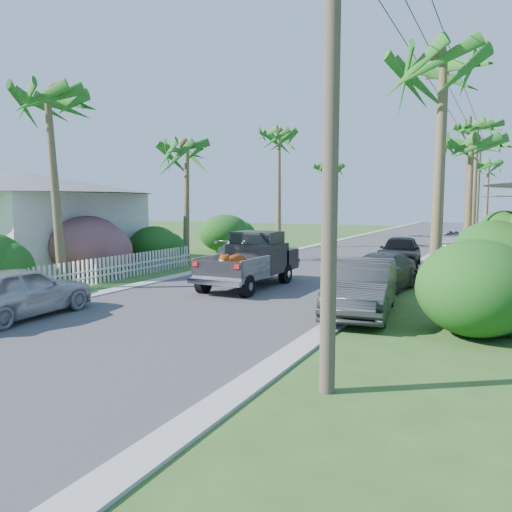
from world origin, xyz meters
The scene contains 32 objects.
ground centered at (0.00, 0.00, 0.00)m, with size 120.00×120.00×0.00m, color #34511E.
road centered at (0.00, 25.00, 0.01)m, with size 8.00×100.00×0.02m, color #38383A.
curb_left centered at (-4.30, 25.00, 0.03)m, with size 0.60×100.00×0.06m, color #A5A39E.
curb_right centered at (4.30, 25.00, 0.03)m, with size 0.60×100.00×0.06m, color #A5A39E.
pickup_truck centered at (-0.33, 6.99, 1.01)m, with size 1.98×5.12×2.06m.
parked_car_rn centered at (4.60, 3.99, 0.77)m, with size 1.62×4.65×1.53m, color #292C2D.
parked_car_rm centered at (4.22, 7.83, 0.66)m, with size 1.86×4.58×1.33m, color #292B2E.
parked_car_rf centered at (3.60, 15.05, 0.77)m, with size 1.82×4.51×1.54m, color black.
parked_car_rd centered at (5.00, 27.63, 0.61)m, with size 2.03×4.40×1.22m, color silver.
parked_car_ln centered at (-3.60, -0.68, 0.72)m, with size 1.71×4.24×1.44m, color #A5A7AC.
parked_car_lf centered at (-3.60, 13.00, 0.70)m, with size 1.95×4.80×1.39m, color white.
palm_l_a centered at (-6.20, 3.00, 6.93)m, with size 4.40×4.40×8.20m.
palm_l_b centered at (-6.80, 12.00, 6.15)m, with size 4.40×4.40×7.40m.
palm_l_c centered at (-6.00, 22.00, 7.91)m, with size 4.40×4.40×9.20m.
palm_l_d centered at (-6.50, 34.00, 6.44)m, with size 4.40×4.40×7.70m.
palm_r_a centered at (6.30, 6.00, 7.42)m, with size 4.40×4.40×8.70m.
palm_r_b centered at (6.60, 15.00, 5.95)m, with size 4.40×4.40×7.20m.
palm_r_c centered at (6.20, 26.00, 8.11)m, with size 4.40×4.40×9.40m.
palm_r_d centered at (6.50, 40.00, 6.74)m, with size 4.40×4.40×8.00m.
shrub_l_b centered at (-7.80, 6.00, 1.30)m, with size 3.00×3.30×2.60m, color #AD1866.
shrub_l_c centered at (-7.40, 10.00, 1.00)m, with size 2.40×2.64×2.00m, color #174513.
shrub_l_d centered at (-8.00, 18.00, 1.20)m, with size 3.20×3.52×2.40m, color #174513.
shrub_r_a centered at (7.60, 3.00, 1.15)m, with size 2.80×3.08×2.30m, color #174513.
shrub_r_b centered at (7.80, 11.00, 1.25)m, with size 3.00×3.30×2.50m, color #174513.
shrub_r_c centered at (7.50, 20.00, 1.05)m, with size 2.60×2.86×2.10m, color #174513.
shrub_r_d centered at (8.00, 30.00, 1.30)m, with size 3.20×3.52×2.60m, color #174513.
picket_fence centered at (-6.00, 5.50, 0.50)m, with size 0.10×11.00×1.00m, color white.
house_left centered at (-13.00, 7.00, 2.12)m, with size 9.00×8.00×4.60m.
utility_pole_a centered at (5.60, -2.00, 4.60)m, with size 1.60×0.26×9.00m.
utility_pole_b centered at (5.60, 13.00, 4.60)m, with size 1.60×0.26×9.00m.
utility_pole_c centered at (5.60, 28.00, 4.60)m, with size 1.60×0.26×9.00m.
utility_pole_d centered at (5.60, 43.00, 4.60)m, with size 1.60×0.26×9.00m.
Camera 1 is at (8.15, -9.72, 3.15)m, focal length 35.00 mm.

